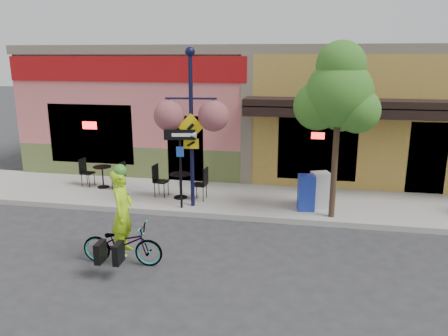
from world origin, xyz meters
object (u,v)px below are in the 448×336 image
cyclist_rider (123,224)px  newspaper_box_blue (306,193)px  lamp_post (191,129)px  building (286,105)px  bicycle (122,244)px  street_tree (337,131)px  one_way_sign (181,169)px  newspaper_box_grey (320,190)px

cyclist_rider → newspaper_box_blue: cyclist_rider is taller
lamp_post → newspaper_box_blue: (3.06, 0.23, -1.64)m
building → lamp_post: building is taller
bicycle → street_tree: street_tree is taller
street_tree → one_way_sign: bearing=-179.1°
bicycle → one_way_sign: one_way_sign is taller
bicycle → cyclist_rider: bearing=-92.2°
newspaper_box_blue → lamp_post: bearing=176.2°
newspaper_box_grey → one_way_sign: bearing=171.5°
newspaper_box_grey → lamp_post: bearing=168.6°
street_tree → newspaper_box_blue: bearing=149.4°
bicycle → street_tree: (4.33, 3.18, 1.93)m
lamp_post → newspaper_box_grey: size_ratio=4.31×
newspaper_box_blue → building: bearing=90.4°
building → newspaper_box_blue: 6.52m
newspaper_box_blue → street_tree: (0.66, -0.39, 1.74)m
bicycle → one_way_sign: size_ratio=0.78×
one_way_sign → street_tree: size_ratio=0.49×
one_way_sign → street_tree: (3.98, 0.06, 1.14)m
one_way_sign → newspaper_box_blue: (3.32, 0.45, -0.60)m
building → bicycle: bearing=-105.7°
lamp_post → one_way_sign: (-0.26, -0.23, -1.05)m
lamp_post → newspaper_box_blue: size_ratio=4.42×
building → newspaper_box_grey: bearing=-77.9°
building → newspaper_box_grey: (1.29, -5.98, -1.61)m
building → one_way_sign: 7.19m
one_way_sign → newspaper_box_blue: bearing=-2.8°
street_tree → newspaper_box_grey: bearing=113.8°
lamp_post → bicycle: bearing=-107.2°
cyclist_rider → newspaper_box_blue: (3.62, 3.57, -0.25)m
lamp_post → one_way_sign: 1.10m
one_way_sign → lamp_post: bearing=31.2°
one_way_sign → street_tree: bearing=-9.6°
cyclist_rider → one_way_sign: bearing=-7.7°
lamp_post → street_tree: size_ratio=0.96×
building → lamp_post: size_ratio=4.28×
newspaper_box_grey → building: bearing=82.6°
building → cyclist_rider: 10.28m
newspaper_box_grey → newspaper_box_blue: bearing=-164.0°
street_tree → cyclist_rider: bearing=-143.4°
bicycle → lamp_post: (0.61, 3.35, 1.83)m
bicycle → newspaper_box_blue: size_ratio=1.75×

